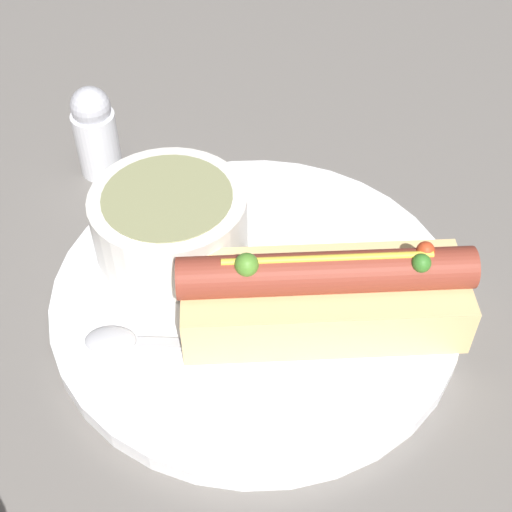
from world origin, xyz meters
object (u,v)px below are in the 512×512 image
salt_shaker (95,132)px  spoon (150,342)px  hot_dog (324,294)px  soup_bowl (170,219)px

salt_shaker → spoon: bearing=-102.9°
hot_dog → spoon: 0.11m
hot_dog → spoon: size_ratio=1.45×
hot_dog → salt_shaker: bearing=132.0°
hot_dog → salt_shaker: size_ratio=2.39×
hot_dog → salt_shaker: 0.24m
hot_dog → spoon: hot_dog is taller
soup_bowl → spoon: size_ratio=0.84×
hot_dog → salt_shaker: (-0.06, 0.24, -0.00)m
spoon → soup_bowl: bearing=-92.8°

